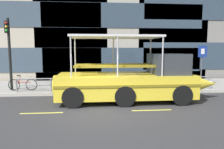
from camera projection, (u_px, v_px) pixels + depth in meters
ground_plane at (98, 109)px, 9.30m from camera, size 120.00×120.00×0.00m
sidewalk at (96, 86)px, 14.83m from camera, size 32.00×4.80×0.18m
curb_edge at (97, 93)px, 12.37m from camera, size 32.00×0.18×0.18m
lane_centreline at (98, 112)px, 8.98m from camera, size 25.80×0.12×0.01m
curb_guardrail at (117, 81)px, 12.74m from camera, size 12.11×0.09×0.81m
traffic_light_pole at (9, 47)px, 12.55m from camera, size 0.24×0.46×4.41m
parking_sign at (202, 59)px, 13.71m from camera, size 0.60×0.12×2.78m
leaned_bicycle at (23, 84)px, 12.72m from camera, size 1.74×0.46×0.96m
duck_tour_boat at (135, 81)px, 10.80m from camera, size 8.67×2.50×3.39m
pedestrian_near_bow at (170, 72)px, 13.69m from camera, size 0.43×0.33×1.71m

